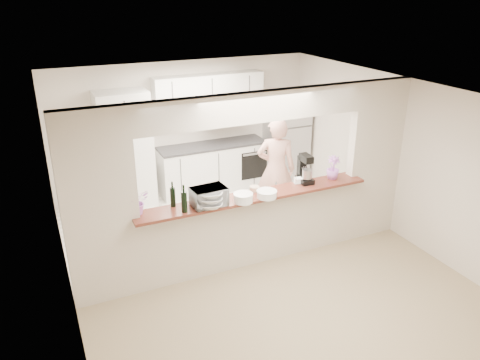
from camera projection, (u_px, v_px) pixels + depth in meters
floor at (253, 261)px, 6.86m from camera, size 6.00×6.00×0.00m
tile_overlay at (214, 217)px, 8.16m from camera, size 5.00×2.90×0.01m
partition at (254, 167)px, 6.29m from camera, size 5.00×0.15×2.50m
bar_counter at (254, 226)px, 6.64m from camera, size 3.40×0.38×1.09m
kitchen_cabinets at (180, 147)px, 8.70m from camera, size 3.15×0.62×2.25m
refrigerator at (286, 139)px, 9.55m from camera, size 0.75×0.70×1.70m
flower_left at (137, 202)px, 5.81m from camera, size 0.34×0.31×0.33m
wine_bottle_a at (184, 201)px, 5.86m from camera, size 0.07×0.07×0.37m
wine_bottle_b at (173, 197)px, 6.01m from camera, size 0.07×0.07×0.34m
toaster_oven at (209, 197)px, 6.04m from camera, size 0.47×0.33×0.25m
serving_bowls at (211, 200)px, 5.99m from camera, size 0.38×0.38×0.22m
plate_stack_a at (243, 198)px, 6.16m from camera, size 0.26×0.26×0.12m
plate_stack_b at (267, 194)px, 6.30m from camera, size 0.28×0.28×0.10m
red_bowl at (245, 194)px, 6.35m from camera, size 0.14×0.14×0.07m
tan_bowl at (255, 188)px, 6.52m from camera, size 0.14×0.14×0.06m
utensil_caddy at (302, 176)px, 6.76m from camera, size 0.27×0.19×0.24m
stand_mixer at (305, 170)px, 6.75m from camera, size 0.20×0.30×0.42m
flower_right at (333, 168)px, 6.88m from camera, size 0.24×0.24×0.35m
person at (276, 170)px, 7.85m from camera, size 0.77×0.68×1.77m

